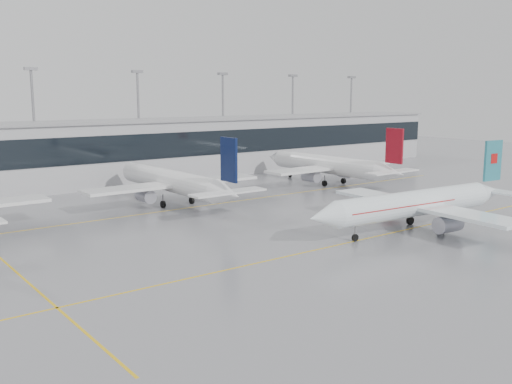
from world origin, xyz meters
TOP-DOWN VIEW (x-y plane):
  - ground at (0.00, 0.00)m, footprint 320.00×320.00m
  - taxi_line_main at (0.00, 0.00)m, footprint 120.00×0.25m
  - taxi_line_north at (0.00, 30.00)m, footprint 120.00×0.25m
  - taxi_line_cross at (-30.00, 15.00)m, footprint 0.25×60.00m
  - terminal at (0.00, 62.00)m, footprint 180.00×15.00m
  - terminal_glass at (0.00, 54.45)m, footprint 180.00×0.20m
  - terminal_roof at (0.00, 62.00)m, footprint 182.00×16.00m
  - light_masts at (0.00, 68.00)m, footprint 156.40×1.00m
  - air_canada_jet at (16.98, -0.95)m, footprint 35.57×28.28m
  - parked_jet_c at (-0.00, 33.69)m, footprint 29.64×36.96m
  - parked_jet_d at (35.00, 33.69)m, footprint 29.64×36.96m

SIDE VIEW (x-z plane):
  - ground at x=0.00m, z-range 0.00..0.00m
  - taxi_line_main at x=0.00m, z-range 0.00..0.01m
  - taxi_line_north at x=0.00m, z-range 0.00..0.01m
  - taxi_line_cross at x=-30.00m, z-range 0.00..0.01m
  - air_canada_jet at x=16.98m, z-range -2.03..9.02m
  - parked_jet_c at x=0.00m, z-range -2.15..9.57m
  - parked_jet_d at x=35.00m, z-range -2.15..9.57m
  - terminal at x=0.00m, z-range 0.00..12.00m
  - terminal_glass at x=0.00m, z-range 5.00..10.00m
  - terminal_roof at x=0.00m, z-range 12.00..12.40m
  - light_masts at x=0.00m, z-range 2.04..24.64m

